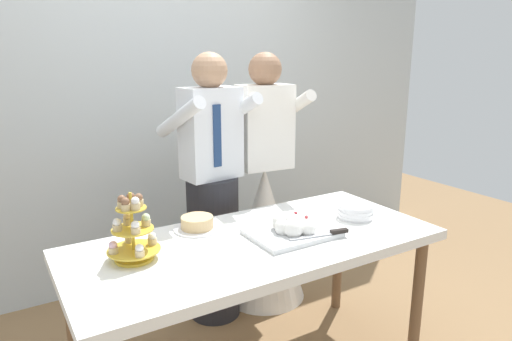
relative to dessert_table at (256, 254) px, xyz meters
name	(u,v)px	position (x,y,z in m)	size (l,w,h in m)	color
rear_wall	(152,83)	(0.00, 1.42, 0.75)	(5.20, 0.10, 2.90)	silver
dessert_table	(256,254)	(0.00, 0.00, 0.00)	(1.80, 0.80, 0.78)	white
cupcake_stand	(133,231)	(-0.57, 0.09, 0.20)	(0.23, 0.23, 0.31)	gold
main_cake_tray	(292,227)	(0.18, -0.05, 0.12)	(0.43, 0.32, 0.13)	silver
plate_stack	(356,211)	(0.62, -0.02, 0.11)	(0.20, 0.19, 0.08)	white
round_cake	(197,224)	(-0.19, 0.27, 0.10)	(0.24, 0.24, 0.07)	white
person_groom	(213,204)	(0.09, 0.67, 0.05)	(0.51, 0.53, 1.66)	#232328
person_bride	(264,216)	(0.49, 0.70, -0.12)	(0.56, 0.56, 1.66)	white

